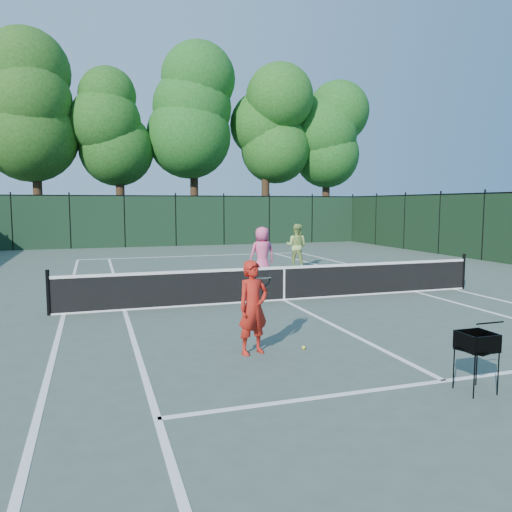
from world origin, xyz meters
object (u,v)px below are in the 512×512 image
object	(u,v)px
coach	(253,307)
loose_ball_midcourt	(304,348)
ball_hopper	(477,342)
loose_ball_near_cart	(474,352)
player_green	(297,246)
player_pink	(262,254)

from	to	relation	value
coach	loose_ball_midcourt	xyz separation A→B (m)	(0.91, -0.06, -0.77)
coach	ball_hopper	xyz separation A→B (m)	(2.35, -2.61, -0.11)
loose_ball_near_cart	player_green	bearing A→B (deg)	82.19
ball_hopper	player_green	bearing A→B (deg)	59.92
coach	ball_hopper	bearing A→B (deg)	-65.04
loose_ball_midcourt	loose_ball_near_cart	bearing A→B (deg)	-23.61
coach	ball_hopper	world-z (taller)	coach
player_pink	ball_hopper	bearing A→B (deg)	83.01
ball_hopper	loose_ball_near_cart	xyz separation A→B (m)	(1.22, 1.39, -0.66)
ball_hopper	loose_ball_midcourt	world-z (taller)	ball_hopper
player_green	loose_ball_midcourt	world-z (taller)	player_green
loose_ball_near_cart	loose_ball_midcourt	distance (m)	2.90
player_pink	player_green	distance (m)	3.60
ball_hopper	loose_ball_midcourt	size ratio (longest dim) A/B	12.18
coach	player_green	xyz separation A→B (m)	(5.16, 10.42, 0.07)
ball_hopper	loose_ball_near_cart	distance (m)	1.97
coach	loose_ball_midcourt	world-z (taller)	coach
player_pink	loose_ball_near_cart	xyz separation A→B (m)	(0.78, -8.93, -0.87)
loose_ball_midcourt	coach	bearing A→B (deg)	176.04
loose_ball_near_cart	loose_ball_midcourt	bearing A→B (deg)	156.39
ball_hopper	player_pink	bearing A→B (deg)	69.66
coach	player_pink	world-z (taller)	player_pink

